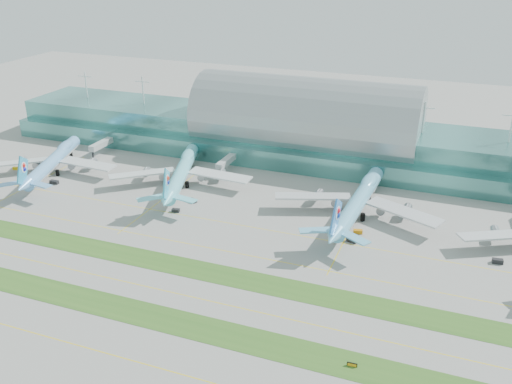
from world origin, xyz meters
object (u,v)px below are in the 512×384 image
at_px(airliner_a, 53,160).
at_px(airliner_c, 359,200).
at_px(airliner_b, 182,171).
at_px(terminal, 305,132).
at_px(taxiway_sign_east, 352,365).

xyz_separation_m(airliner_a, airliner_c, (154.04, 6.25, 0.46)).
bearing_deg(airliner_b, airliner_c, -20.13).
relative_size(terminal, airliner_b, 4.45).
distance_m(airliner_b, airliner_c, 86.43).
bearing_deg(airliner_b, terminal, 34.84).
height_order(airliner_a, airliner_b, airliner_b).
xyz_separation_m(airliner_b, airliner_c, (86.36, -3.48, 0.33)).
relative_size(airliner_a, airliner_b, 0.98).
relative_size(terminal, airliner_a, 4.55).
bearing_deg(terminal, taxiway_sign_east, -68.97).
bearing_deg(airliner_a, airliner_c, -16.02).
distance_m(terminal, taxiway_sign_east, 168.87).
xyz_separation_m(airliner_a, airliner_b, (67.69, 9.73, 0.13)).
relative_size(airliner_b, taxiway_sign_east, 26.56).
relative_size(terminal, taxiway_sign_east, 118.15).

